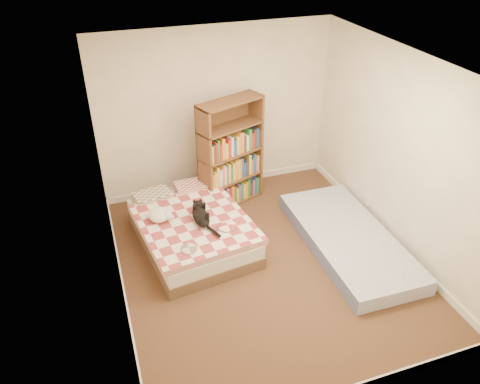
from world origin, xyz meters
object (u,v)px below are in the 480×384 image
object	(u,v)px
black_cat	(200,215)
floor_mattress	(348,240)
bed	(191,228)
bookshelf	(230,166)
white_dog	(160,215)

from	to	relation	value
black_cat	floor_mattress	bearing A→B (deg)	-12.33
bed	floor_mattress	bearing A→B (deg)	-29.22
black_cat	bookshelf	bearing A→B (deg)	59.52
bookshelf	white_dog	bearing A→B (deg)	-167.43
bookshelf	black_cat	size ratio (longest dim) A/B	2.19
bookshelf	black_cat	world-z (taller)	bookshelf
bookshelf	black_cat	xyz separation A→B (m)	(-0.71, -0.95, -0.08)
bookshelf	white_dog	xyz separation A→B (m)	(-1.20, -0.79, -0.08)
bed	white_dog	xyz separation A→B (m)	(-0.39, 0.01, 0.29)
floor_mattress	black_cat	xyz separation A→B (m)	(-1.83, 0.61, 0.40)
bed	bookshelf	size ratio (longest dim) A/B	1.21
bed	black_cat	world-z (taller)	black_cat
white_dog	black_cat	bearing A→B (deg)	-27.98
bed	white_dog	size ratio (longest dim) A/B	5.73
bookshelf	bed	bearing A→B (deg)	-156.10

